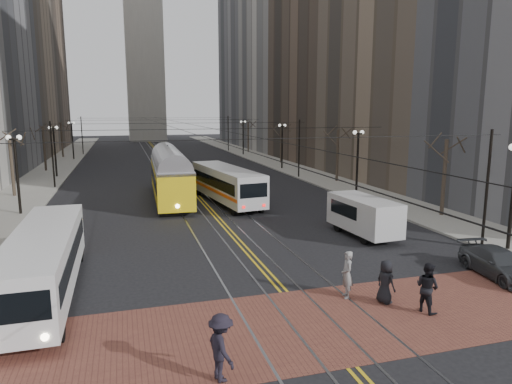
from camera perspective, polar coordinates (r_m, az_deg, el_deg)
ground at (r=20.67m, az=2.60°, el=-11.40°), size 260.00×260.00×0.00m
sidewalk_left at (r=64.22m, az=-24.01°, el=2.55°), size 5.00×140.00×0.15m
sidewalk_right at (r=67.08m, az=2.30°, el=3.70°), size 5.00×140.00×0.15m
crosswalk_band at (r=17.26m, az=7.07°, el=-15.99°), size 25.00×6.00×0.01m
streetcar_rails at (r=63.94m, az=-10.57°, el=3.16°), size 4.80×130.00×0.02m
centre_lines at (r=63.94m, az=-10.57°, el=3.16°), size 0.42×130.00×0.01m
building_left_far at (r=106.66m, az=-27.68°, el=15.71°), size 16.00×20.00×40.00m
building_right_mid at (r=72.23m, az=10.44°, el=17.47°), size 16.00×20.00×34.00m
building_right_midfar at (r=92.55m, az=5.86°, el=21.57°), size 20.00×20.00×52.00m
building_right_far at (r=109.62m, az=0.69°, el=16.64°), size 16.00×20.00×40.00m
lamp_posts at (r=47.59m, az=-8.67°, el=4.25°), size 27.60×57.20×5.60m
street_trees at (r=54.01m, az=-9.60°, el=4.92°), size 31.68×53.28×5.60m
trolley_wires at (r=53.52m, az=-9.58°, el=5.92°), size 25.96×120.00×6.60m
transit_bus at (r=20.84m, az=-24.92°, el=-8.18°), size 2.36×10.98×2.74m
streetcar at (r=39.91m, az=-10.70°, el=1.52°), size 3.21×14.74×3.45m
rear_bus at (r=37.69m, az=-3.72°, el=0.80°), size 3.92×11.57×2.96m
cargo_van at (r=28.53m, az=13.30°, el=-3.09°), size 2.45×5.52×2.38m
sedan_grey at (r=42.03m, az=-1.93°, el=0.76°), size 2.40×4.55×1.47m
sedan_parked at (r=24.08m, az=28.07°, el=-7.86°), size 2.27×4.58×1.28m
pedestrian_a at (r=19.14m, az=15.88°, el=-10.72°), size 0.77×0.98×1.76m
pedestrian_b at (r=19.27m, az=11.30°, el=-10.08°), size 0.59×0.79×1.95m
pedestrian_c at (r=18.82m, az=20.63°, el=-11.09°), size 0.98×1.11×1.94m
pedestrian_d at (r=13.62m, az=-4.39°, el=-18.81°), size 1.01×1.41×1.98m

